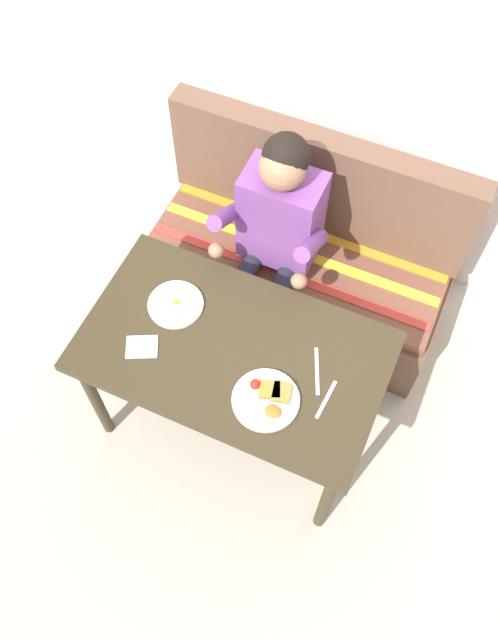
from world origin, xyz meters
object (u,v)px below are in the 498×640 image
plate_breakfast (267,399)px  fork (326,399)px  table (234,359)px  knife (317,371)px  couch (300,262)px  napkin (142,347)px  plate_eggs (176,304)px  person (275,231)px

plate_breakfast → fork: (0.20, 0.09, -0.01)m
table → fork: size_ratio=7.06×
knife → couch: bearing=92.0°
plate_breakfast → fork: plate_breakfast is taller
fork → knife: (-0.07, 0.10, 0.00)m
plate_breakfast → napkin: (-0.53, 0.00, -0.01)m
table → plate_breakfast: bearing=-34.9°
fork → plate_eggs: bearing=173.1°
plate_eggs → couch: bearing=66.4°
knife → fork: bearing=-75.2°
table → plate_eggs: bearing=163.9°
plate_eggs → fork: 0.72m
table → plate_breakfast: 0.27m
table → person: 0.60m
napkin → knife: napkin is taller
plate_breakfast → plate_eggs: 0.55m
person → napkin: bearing=-109.2°
couch → plate_eggs: bearing=-113.6°
plate_eggs → person: bearing=66.3°
table → couch: 0.83m
knife → table: bearing=164.6°
person → napkin: (-0.25, -0.73, -0.01)m
plate_breakfast → napkin: plate_breakfast is taller
table → person: (-0.08, 0.59, 0.09)m
table → plate_breakfast: size_ratio=4.70×
plate_breakfast → plate_eggs: (-0.50, 0.23, -0.00)m
couch → napkin: (-0.33, -0.90, 0.40)m
plate_eggs → napkin: size_ratio=1.84×
table → knife: (0.33, 0.04, 0.08)m
person → napkin: size_ratio=9.86×
table → knife: size_ratio=6.00×
table → person: size_ratio=0.99×
person → plate_breakfast: bearing=-69.0°
couch → fork: 1.00m
person → couch: bearing=66.6°
person → fork: 0.80m
table → couch: bearing=90.0°
table → fork: bearing=-7.3°
person → napkin: person is taller
plate_breakfast → knife: plate_breakfast is taller
person → table: bearing=-82.7°
couch → plate_breakfast: (0.21, -0.91, 0.41)m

